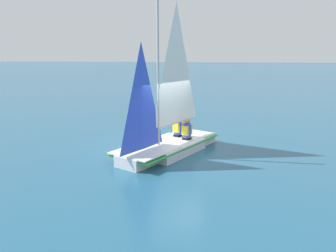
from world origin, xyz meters
TOP-DOWN VIEW (x-y plane):
  - ground_plane at (0.00, 0.00)m, footprint 260.00×260.00m
  - sailboat_main at (-0.00, -0.01)m, footprint 3.51×4.71m
  - sailor_helm at (-0.63, -0.51)m, footprint 0.40×0.42m
  - sailor_crew at (-0.24, -0.92)m, footprint 0.40×0.42m
  - buoy_marker at (3.89, -10.99)m, footprint 0.50×0.50m

SIDE VIEW (x-z plane):
  - ground_plane at x=0.00m, z-range 0.00..0.00m
  - buoy_marker at x=3.89m, z-range -0.39..0.76m
  - sailor_helm at x=-0.63m, z-range 0.04..1.20m
  - sailor_crew at x=-0.24m, z-range 0.05..1.21m
  - sailboat_main at x=0.00m, z-range -1.96..3.38m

